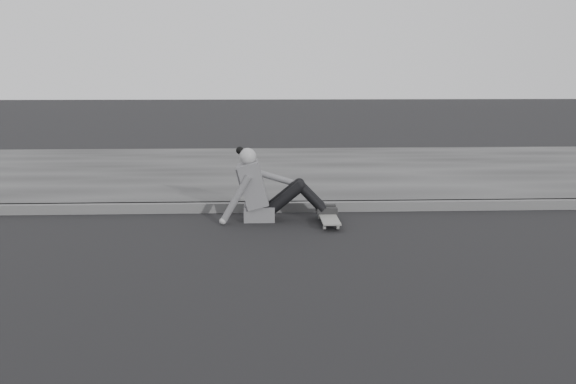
# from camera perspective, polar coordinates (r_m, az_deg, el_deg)

# --- Properties ---
(ground) EXTENTS (80.00, 80.00, 0.00)m
(ground) POSITION_cam_1_polar(r_m,az_deg,el_deg) (5.66, 5.93, -7.15)
(ground) COLOR black
(ground) RESTS_ON ground
(curb) EXTENTS (24.00, 0.16, 0.12)m
(curb) POSITION_cam_1_polar(r_m,az_deg,el_deg) (8.12, 3.24, -1.28)
(curb) COLOR #505050
(curb) RESTS_ON ground
(sidewalk) EXTENTS (24.00, 6.00, 0.12)m
(sidewalk) POSITION_cam_1_polar(r_m,az_deg,el_deg) (11.08, 1.64, 1.88)
(sidewalk) COLOR #373737
(sidewalk) RESTS_ON ground
(skateboard) EXTENTS (0.20, 0.78, 0.09)m
(skateboard) POSITION_cam_1_polar(r_m,az_deg,el_deg) (7.41, 3.63, -2.33)
(skateboard) COLOR #999994
(skateboard) RESTS_ON ground
(seated_woman) EXTENTS (1.38, 0.46, 0.88)m
(seated_woman) POSITION_cam_1_polar(r_m,az_deg,el_deg) (7.55, -2.10, 0.17)
(seated_woman) COLOR #5A595C
(seated_woman) RESTS_ON ground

